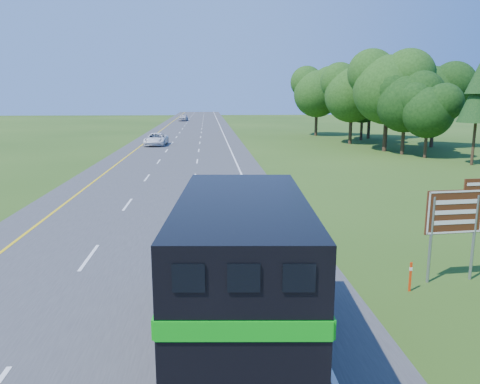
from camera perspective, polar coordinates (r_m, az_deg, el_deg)
The scene contains 7 objects.
road at distance 56.99m, azimuth -6.85°, elevation 5.36°, with size 15.00×260.00×0.04m, color #38383A.
lane_markings at distance 56.99m, azimuth -6.85°, elevation 5.38°, with size 11.15×260.00×0.01m.
horse_truck at distance 11.30m, azimuth 0.25°, elevation -9.20°, with size 3.35×9.07×3.94m.
white_suv at distance 60.33m, azimuth -10.19°, elevation 6.35°, with size 2.54×5.51×1.53m, color white.
far_car at distance 118.91m, azimuth -6.92°, elevation 9.00°, with size 1.95×4.84×1.65m, color #B2B2B9.
exit_sign at distance 17.04m, azimuth 24.81°, elevation -2.65°, with size 2.07×0.26×3.51m.
delineator at distance 16.14m, azimuth 20.06°, elevation -9.57°, with size 0.08×0.04×0.98m.
Camera 1 is at (2.79, -6.59, 6.17)m, focal length 35.00 mm.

